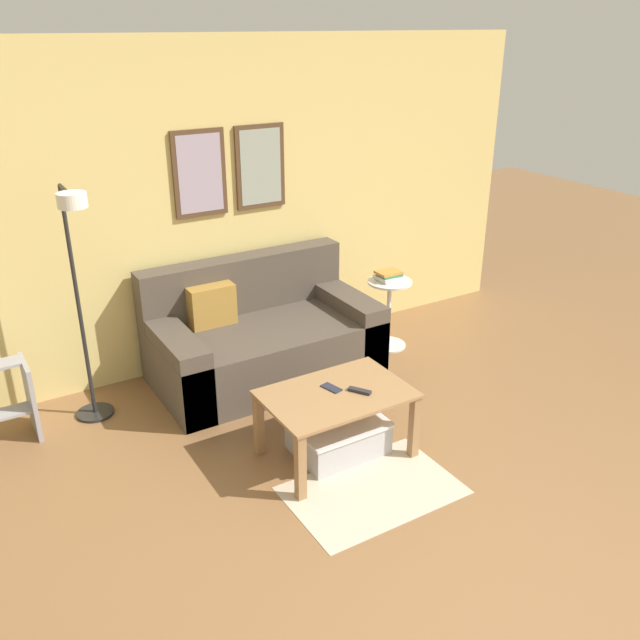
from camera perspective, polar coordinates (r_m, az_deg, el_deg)
ground_plane at (r=3.67m, az=18.31°, el=-23.27°), size 16.00×16.00×0.00m
wall_back at (r=5.49m, az=-7.58°, el=9.52°), size 5.60×0.09×2.55m
area_rug at (r=4.27m, az=4.45°, el=-14.08°), size 1.03×0.68×0.01m
couch at (r=5.40m, az=-4.91°, el=-1.64°), size 1.73×0.95×0.91m
coffee_table at (r=4.36m, az=1.40°, el=-7.12°), size 0.92×0.62×0.46m
storage_bin at (r=4.53m, az=1.53°, el=-9.69°), size 0.59×0.46×0.23m
floor_lamp at (r=4.65m, az=-19.57°, el=2.86°), size 0.26×0.54×1.69m
side_table at (r=5.86m, az=5.81°, el=1.07°), size 0.38×0.38×0.61m
book_stack at (r=5.77m, az=5.81°, el=3.73°), size 0.21×0.19×0.08m
remote_control at (r=4.32m, az=3.36°, el=-5.97°), size 0.12×0.15×0.02m
cell_phone at (r=4.36m, az=0.97°, el=-5.74°), size 0.10×0.15×0.01m
step_stool at (r=5.04m, az=-25.37°, el=-6.27°), size 0.42×0.35×0.54m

